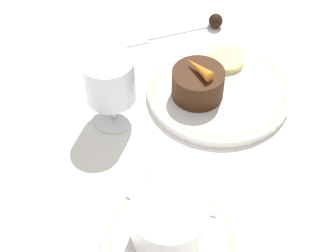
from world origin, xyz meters
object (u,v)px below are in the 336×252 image
Objects in this scene: coffee_cup at (169,222)px; wine_glass at (110,84)px; dinner_plate at (218,90)px; fork at (156,36)px; dessert_cake at (201,83)px.

coffee_cup is 1.03× the size of wine_glass.
dinner_plate is 0.17m from fork.
wine_glass is at bearing 86.35° from dessert_cake.
coffee_cup is (-0.21, 0.16, 0.04)m from dinner_plate.
fork is at bearing 13.86° from dinner_plate.
coffee_cup is 0.24m from dessert_cake.
dinner_plate is at bearing -166.14° from fork.
dinner_plate reaches higher than fork.
fork is (0.37, -0.12, -0.04)m from coffee_cup.
dessert_cake is at bearing -93.65° from wine_glass.
wine_glass is 0.22m from fork.
coffee_cup is at bearing 162.02° from fork.
dessert_cake is (-0.17, -0.01, 0.03)m from fork.
wine_glass is (0.01, 0.17, 0.06)m from dinner_plate.
wine_glass is 0.14m from dessert_cake.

